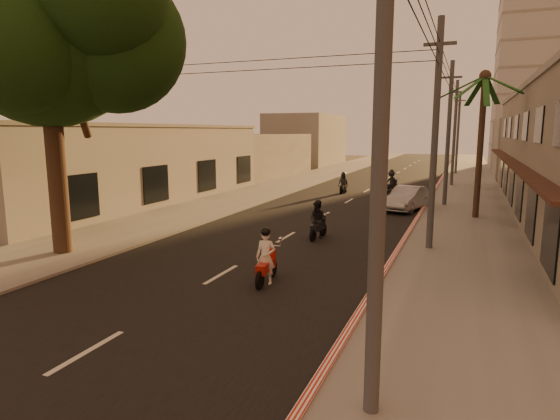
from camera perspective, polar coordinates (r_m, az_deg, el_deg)
The scene contains 19 objects.
ground at distance 14.34m, azimuth -11.12°, elevation -10.01°, with size 160.00×160.00×0.00m, color #383023.
road at distance 32.50m, azimuth 8.40°, elevation 1.10°, with size 10.00×140.00×0.02m, color black.
sidewalk_right at distance 31.62m, azimuth 21.73°, elevation 0.37°, with size 5.00×140.00×0.12m, color slate.
sidewalk_left at distance 34.98m, azimuth -3.63°, elevation 1.87°, with size 5.00×140.00×0.12m, color slate.
curb_stripe at distance 26.78m, azimuth 16.51°, elevation -0.82°, with size 0.20×60.00×0.20m, color red.
left_building at distance 33.22m, azimuth -18.45°, elevation 5.39°, with size 8.20×24.20×5.20m.
distant_tower at distance 68.43m, azimuth 30.17°, elevation 16.12°, with size 12.10×12.10×28.00m.
broadleaf_tree at distance 19.79m, azimuth -25.57°, elevation 19.51°, with size 9.60×8.70×12.10m.
palm_tree at distance 27.37m, azimuth 23.68°, elevation 13.82°, with size 5.00×5.00×8.20m.
utility_poles at distance 31.34m, azimuth 20.05°, elevation 12.29°, with size 1.20×48.26×9.00m.
filler_right at distance 56.67m, azimuth 28.74°, elevation 6.66°, with size 8.00×14.00×6.00m, color gray.
filler_left_near at distance 50.17m, azimuth -3.47°, elevation 6.67°, with size 8.00×14.00×4.40m, color gray.
filler_left_far at distance 66.82m, azimuth 3.22°, elevation 8.53°, with size 8.00×14.00×7.00m, color gray.
scooter_red at distance 14.76m, azimuth -1.72°, elevation -5.97°, with size 0.75×1.87×1.84m.
scooter_mid_a at distance 20.82m, azimuth 4.65°, elevation -1.37°, with size 0.93×1.83×1.79m.
scooter_mid_b at distance 29.28m, azimuth 12.15°, elevation 1.77°, with size 1.27×1.94×1.94m.
scooter_far_a at distance 36.34m, azimuth 7.73°, elevation 3.19°, with size 0.82×1.71×1.68m.
scooter_far_b at distance 37.23m, azimuth 13.43°, elevation 3.32°, with size 1.60×1.76×1.85m.
parked_car at distance 29.38m, azimuth 15.24°, elevation 1.37°, with size 2.39×4.62×1.45m, color #96989D.
Camera 1 is at (7.47, -11.27, 4.77)m, focal length 30.00 mm.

